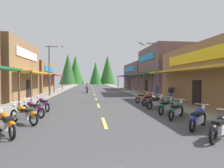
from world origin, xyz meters
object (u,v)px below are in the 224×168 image
at_px(streetlamp_left, 52,64).
at_px(motorcycle_parked_right_4, 155,102).
at_px(pedestrian_by_shop, 158,91).
at_px(motorcycle_parked_right_3, 166,106).
at_px(motorcycle_parked_left_4, 43,104).
at_px(motorcycle_parked_right_1, 198,118).
at_px(pedestrian_browsing, 171,92).
at_px(streetlamp_right, 153,63).
at_px(motorcycle_parked_right_0, 220,126).
at_px(motorcycle_parked_left_2, 24,114).
at_px(rider_cruising_lead, 87,89).
at_px(motorcycle_parked_left_3, 33,108).
at_px(motorcycle_parked_right_5, 149,99).
at_px(motorcycle_parked_right_2, 176,110).
at_px(motorcycle_parked_right_6, 142,97).
at_px(motorcycle_parked_left_1, 6,123).

xyz_separation_m(streetlamp_left, motorcycle_parked_right_4, (9.49, -10.49, -3.62)).
bearing_deg(pedestrian_by_shop, motorcycle_parked_right_4, -108.65).
distance_m(motorcycle_parked_right_3, motorcycle_parked_left_4, 8.28).
xyz_separation_m(motorcycle_parked_right_1, pedestrian_browsing, (3.00, 9.07, 0.45)).
height_order(streetlamp_right, pedestrian_by_shop, streetlamp_right).
relative_size(streetlamp_left, motorcycle_parked_right_0, 3.53).
distance_m(motorcycle_parked_left_2, rider_cruising_lead, 20.78).
bearing_deg(motorcycle_parked_right_3, motorcycle_parked_right_0, -134.55).
height_order(motorcycle_parked_left_3, rider_cruising_lead, rider_cruising_lead).
distance_m(motorcycle_parked_right_3, motorcycle_parked_right_5, 3.75).
xyz_separation_m(motorcycle_parked_left_3, motorcycle_parked_left_4, (0.04, 2.10, 0.00)).
bearing_deg(motorcycle_parked_right_1, motorcycle_parked_right_0, -133.72).
relative_size(streetlamp_left, motorcycle_parked_right_3, 3.86).
relative_size(motorcycle_parked_right_2, motorcycle_parked_right_6, 0.94).
relative_size(motorcycle_parked_right_6, pedestrian_by_shop, 0.96).
distance_m(motorcycle_parked_right_3, motorcycle_parked_right_6, 5.53).
bearing_deg(pedestrian_browsing, motorcycle_parked_right_2, 9.38).
height_order(streetlamp_right, motorcycle_parked_left_1, streetlamp_right).
height_order(streetlamp_left, motorcycle_parked_right_5, streetlamp_left).
bearing_deg(motorcycle_parked_right_5, pedestrian_by_shop, 9.53).
height_order(motorcycle_parked_right_0, motorcycle_parked_right_2, same).
bearing_deg(motorcycle_parked_right_4, streetlamp_right, 38.75).
xyz_separation_m(motorcycle_parked_left_3, rider_cruising_lead, (2.85, 18.89, 0.17)).
height_order(motorcycle_parked_left_2, pedestrian_browsing, pedestrian_browsing).
distance_m(motorcycle_parked_right_2, motorcycle_parked_right_3, 1.46).
bearing_deg(motorcycle_parked_right_1, motorcycle_parked_right_2, 47.82).
distance_m(streetlamp_left, motorcycle_parked_right_5, 13.44).
relative_size(motorcycle_parked_right_0, motorcycle_parked_right_5, 1.12).
xyz_separation_m(motorcycle_parked_right_5, motorcycle_parked_right_6, (-0.04, 1.77, 0.00)).
distance_m(streetlamp_left, rider_cruising_lead, 8.41).
height_order(motorcycle_parked_left_2, motorcycle_parked_left_4, same).
xyz_separation_m(motorcycle_parked_right_6, pedestrian_browsing, (2.86, -0.01, 0.45)).
bearing_deg(streetlamp_left, motorcycle_parked_left_3, -83.65).
bearing_deg(rider_cruising_lead, streetlamp_left, 141.51).
distance_m(motorcycle_parked_right_5, motorcycle_parked_right_6, 1.77).
distance_m(motorcycle_parked_right_3, rider_cruising_lead, 19.59).
bearing_deg(streetlamp_right, rider_cruising_lead, 116.91).
xyz_separation_m(motorcycle_parked_right_3, motorcycle_parked_right_4, (0.05, 2.02, 0.00)).
bearing_deg(motorcycle_parked_right_4, motorcycle_parked_right_1, -126.11).
bearing_deg(motorcycle_parked_right_5, motorcycle_parked_right_3, -135.70).
height_order(streetlamp_right, motorcycle_parked_right_4, streetlamp_right).
xyz_separation_m(streetlamp_right, pedestrian_browsing, (1.64, -0.64, -2.85)).
distance_m(streetlamp_right, motorcycle_parked_left_3, 11.64).
bearing_deg(pedestrian_browsing, streetlamp_right, -78.80).
relative_size(motorcycle_parked_right_2, motorcycle_parked_right_5, 1.00).
distance_m(streetlamp_left, motorcycle_parked_right_2, 17.21).
relative_size(motorcycle_parked_left_4, pedestrian_browsing, 1.09).
distance_m(motorcycle_parked_right_1, pedestrian_by_shop, 9.92).
relative_size(streetlamp_right, motorcycle_parked_right_6, 3.38).
bearing_deg(motorcycle_parked_right_4, motorcycle_parked_left_1, 179.94).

